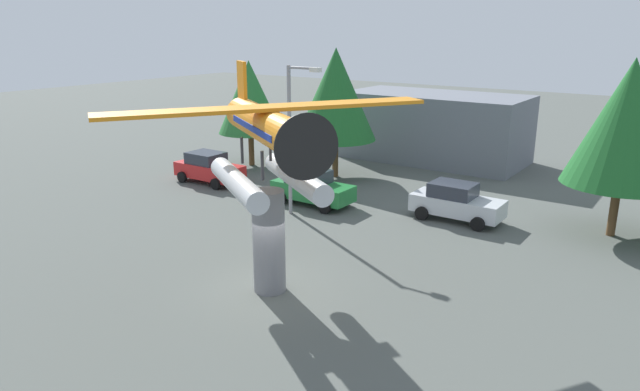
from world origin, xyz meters
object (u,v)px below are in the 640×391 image
object	(u,v)px
display_pedestal	(269,241)
tree_east	(336,94)
floatplane_monument	(267,141)
car_far_silver	(456,202)
car_mid_green	(312,187)
streetlight_primary	(293,129)
car_near_red	(209,168)
storefront_building	(434,127)
tree_west	(250,97)
tree_center_back	(627,123)

from	to	relation	value
display_pedestal	tree_east	xyz separation A→B (m)	(-6.83, 14.37, 3.14)
floatplane_monument	car_far_silver	distance (m)	11.88
car_far_silver	tree_east	bearing A→B (deg)	158.48
car_mid_green	streetlight_primary	distance (m)	3.73
car_mid_green	tree_east	world-z (taller)	tree_east
car_near_red	display_pedestal	bearing A→B (deg)	-36.71
streetlight_primary	floatplane_monument	bearing A→B (deg)	-57.85
car_mid_green	streetlight_primary	xyz separation A→B (m)	(0.23, -1.78, 3.26)
display_pedestal	floatplane_monument	distance (m)	3.45
car_far_silver	storefront_building	world-z (taller)	storefront_building
car_mid_green	tree_west	xyz separation A→B (m)	(-8.27, 4.77, 3.54)
floatplane_monument	streetlight_primary	distance (m)	8.59
car_far_silver	tree_west	xyz separation A→B (m)	(-15.24, 2.94, 3.54)
floatplane_monument	car_mid_green	size ratio (longest dim) A/B	2.22
storefront_building	tree_east	world-z (taller)	tree_east
storefront_building	tree_east	distance (m)	8.61
car_near_red	tree_east	distance (m)	8.51
streetlight_primary	tree_east	size ratio (longest dim) A/B	0.93
car_near_red	tree_east	world-z (taller)	tree_east
car_far_silver	streetlight_primary	xyz separation A→B (m)	(-6.73, -3.62, 3.26)
car_mid_green	car_far_silver	size ratio (longest dim) A/B	1.00
car_far_silver	car_mid_green	bearing A→B (deg)	-165.26
car_far_silver	storefront_building	xyz separation A→B (m)	(-6.22, 11.24, 1.34)
floatplane_monument	tree_east	xyz separation A→B (m)	(-6.94, 14.44, -0.31)
tree_east	car_near_red	bearing A→B (deg)	-133.91
display_pedestal	streetlight_primary	distance (m)	8.73
tree_east	storefront_building	bearing A→B (deg)	69.10
display_pedestal	floatplane_monument	size ratio (longest dim) A/B	0.38
storefront_building	tree_center_back	bearing A→B (deg)	-36.56
car_mid_green	streetlight_primary	bearing A→B (deg)	-82.61
tree_center_back	tree_west	bearing A→B (deg)	177.29
tree_west	floatplane_monument	bearing A→B (deg)	-46.56
car_near_red	car_far_silver	xyz separation A→B (m)	(14.33, 1.79, 0.00)
car_near_red	car_far_silver	world-z (taller)	same
floatplane_monument	tree_east	bearing A→B (deg)	148.65
tree_west	tree_east	bearing A→B (deg)	6.26
car_near_red	tree_west	size ratio (longest dim) A/B	0.63
floatplane_monument	tree_center_back	world-z (taller)	floatplane_monument
tree_west	tree_center_back	bearing A→B (deg)	-2.71
storefront_building	tree_west	world-z (taller)	tree_west
tree_west	car_far_silver	bearing A→B (deg)	-10.90
display_pedestal	car_mid_green	bearing A→B (deg)	117.54
tree_east	tree_west	bearing A→B (deg)	-173.74
display_pedestal	tree_east	distance (m)	16.22
car_far_silver	floatplane_monument	bearing A→B (deg)	-101.46
car_far_silver	tree_west	bearing A→B (deg)	169.10
car_mid_green	car_far_silver	bearing A→B (deg)	14.74
tree_center_back	car_near_red	bearing A→B (deg)	-169.83
floatplane_monument	car_mid_green	world-z (taller)	floatplane_monument
car_far_silver	streetlight_primary	distance (m)	8.31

